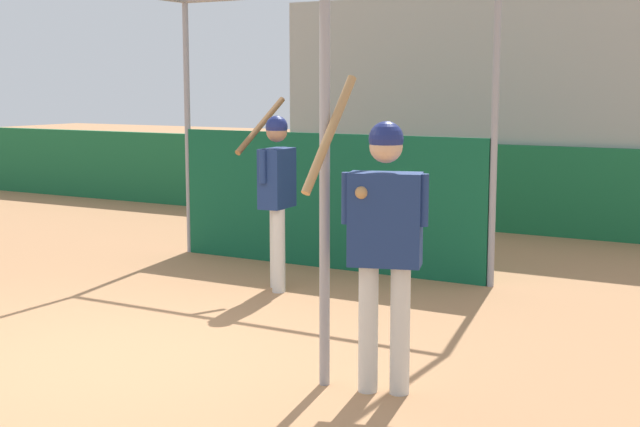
{
  "coord_description": "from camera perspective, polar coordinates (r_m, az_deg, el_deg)",
  "views": [
    {
      "loc": [
        4.58,
        -4.71,
        2.02
      ],
      "look_at": [
        1.05,
        1.5,
        0.98
      ],
      "focal_mm": 50.0,
      "sensor_mm": 36.0,
      "label": 1
    }
  ],
  "objects": [
    {
      "name": "batting_cage",
      "position": [
        9.27,
        -1.29,
        3.59
      ],
      "size": [
        3.87,
        3.49,
        3.02
      ],
      "color": "gray",
      "rests_on": "ground"
    },
    {
      "name": "bleacher_section",
      "position": [
        14.6,
        11.41,
        6.6
      ],
      "size": [
        5.4,
        4.0,
        3.28
      ],
      "color": "#9E9E99",
      "rests_on": "ground"
    },
    {
      "name": "outfield_wall",
      "position": [
        12.73,
        8.36,
        1.79
      ],
      "size": [
        24.0,
        0.12,
        1.2
      ],
      "color": "#196038",
      "rests_on": "ground"
    },
    {
      "name": "ground_plane",
      "position": [
        6.87,
        -14.08,
        -9.06
      ],
      "size": [
        60.0,
        60.0,
        0.0
      ],
      "primitive_type": "plane",
      "color": "#A8754C"
    },
    {
      "name": "player_waiting",
      "position": [
        5.75,
        4.09,
        -1.07
      ],
      "size": [
        0.71,
        0.56,
        2.08
      ],
      "rotation": [
        0.0,
        0.0,
        -2.83
      ],
      "color": "silver",
      "rests_on": "ground"
    },
    {
      "name": "player_batter",
      "position": [
        8.72,
        -2.8,
        1.77
      ],
      "size": [
        0.53,
        0.86,
        1.89
      ],
      "rotation": [
        0.0,
        0.0,
        1.66
      ],
      "color": "silver",
      "rests_on": "ground"
    }
  ]
}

